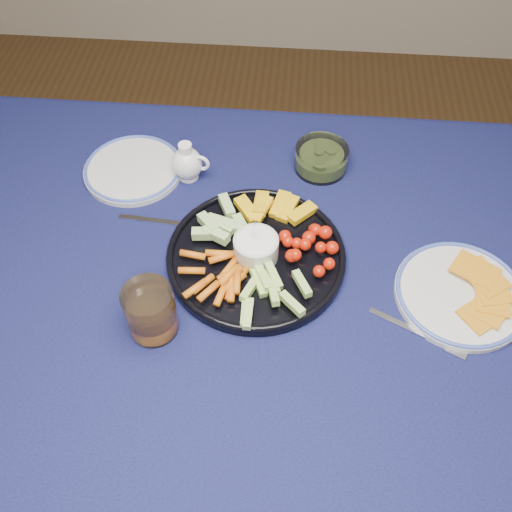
# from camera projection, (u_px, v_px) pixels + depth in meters

# --- Properties ---
(dining_table) EXTENTS (1.67, 1.07, 0.75)m
(dining_table) POSITION_uv_depth(u_px,v_px,m) (276.00, 320.00, 1.12)
(dining_table) COLOR #4A2C18
(dining_table) RESTS_ON ground
(crudite_platter) EXTENTS (0.34, 0.34, 0.11)m
(crudite_platter) POSITION_uv_depth(u_px,v_px,m) (255.00, 253.00, 1.08)
(crudite_platter) COLOR black
(crudite_platter) RESTS_ON dining_table
(creamer_pitcher) EXTENTS (0.08, 0.06, 0.09)m
(creamer_pitcher) POSITION_uv_depth(u_px,v_px,m) (188.00, 163.00, 1.21)
(creamer_pitcher) COLOR white
(creamer_pitcher) RESTS_ON dining_table
(pickle_bowl) EXTENTS (0.12, 0.12, 0.05)m
(pickle_bowl) POSITION_uv_depth(u_px,v_px,m) (321.00, 159.00, 1.24)
(pickle_bowl) COLOR silver
(pickle_bowl) RESTS_ON dining_table
(cheese_plate) EXTENTS (0.24, 0.24, 0.03)m
(cheese_plate) POSITION_uv_depth(u_px,v_px,m) (461.00, 293.00, 1.03)
(cheese_plate) COLOR silver
(cheese_plate) RESTS_ON dining_table
(juice_tumbler) EXTENTS (0.09, 0.09, 0.10)m
(juice_tumbler) POSITION_uv_depth(u_px,v_px,m) (151.00, 313.00, 0.97)
(juice_tumbler) COLOR silver
(juice_tumbler) RESTS_ON dining_table
(fork_left) EXTENTS (0.19, 0.03, 0.00)m
(fork_left) POSITION_uv_depth(u_px,v_px,m) (172.00, 223.00, 1.15)
(fork_left) COLOR silver
(fork_left) RESTS_ON dining_table
(fork_right) EXTENTS (0.17, 0.09, 0.00)m
(fork_right) POSITION_uv_depth(u_px,v_px,m) (425.00, 336.00, 0.99)
(fork_right) COLOR silver
(fork_right) RESTS_ON dining_table
(side_plate_extra) EXTENTS (0.21, 0.21, 0.02)m
(side_plate_extra) POSITION_uv_depth(u_px,v_px,m) (133.00, 169.00, 1.24)
(side_plate_extra) COLOR silver
(side_plate_extra) RESTS_ON dining_table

